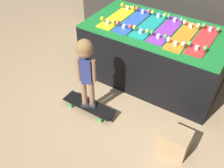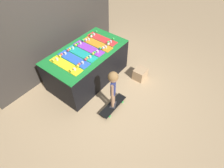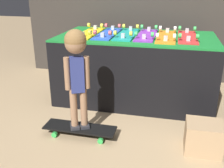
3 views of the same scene
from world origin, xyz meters
name	(u,v)px [view 1 (image 1 of 3)]	position (x,y,z in m)	size (l,w,h in m)	color
ground_plane	(129,104)	(0.00, 0.00, 0.00)	(16.00, 16.00, 0.00)	tan
display_rack	(154,54)	(0.00, 0.67, 0.40)	(1.84, 1.02, 0.79)	black
skateboard_yellow_on_rack	(118,16)	(-0.58, 0.66, 0.81)	(0.21, 0.77, 0.09)	yellow
skateboard_blue_on_rack	(134,20)	(-0.35, 0.67, 0.81)	(0.21, 0.77, 0.09)	blue
skateboard_teal_on_rack	(150,25)	(-0.12, 0.68, 0.81)	(0.21, 0.77, 0.09)	teal
skateboard_purple_on_rack	(167,29)	(0.12, 0.68, 0.81)	(0.21, 0.77, 0.09)	purple
skateboard_orange_on_rack	(183,36)	(0.35, 0.64, 0.81)	(0.21, 0.77, 0.09)	orange
skateboard_red_on_rack	(204,40)	(0.58, 0.68, 0.81)	(0.21, 0.77, 0.09)	red
skateboard_on_floor	(89,106)	(-0.37, -0.36, 0.07)	(0.69, 0.20, 0.09)	black
child	(85,62)	(-0.37, -0.36, 0.74)	(0.21, 0.19, 0.93)	#2D2D33
storage_box	(175,141)	(0.75, -0.34, 0.13)	(0.31, 0.26, 0.27)	tan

